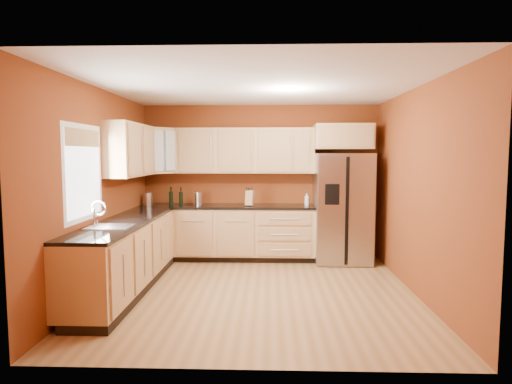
# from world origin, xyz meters

# --- Properties ---
(floor) EXTENTS (4.00, 4.00, 0.00)m
(floor) POSITION_xyz_m (0.00, 0.00, 0.00)
(floor) COLOR olive
(floor) RESTS_ON ground
(ceiling) EXTENTS (4.00, 4.00, 0.00)m
(ceiling) POSITION_xyz_m (0.00, 0.00, 2.60)
(ceiling) COLOR silver
(ceiling) RESTS_ON wall_back
(wall_back) EXTENTS (4.00, 0.04, 2.60)m
(wall_back) POSITION_xyz_m (0.00, 2.00, 1.30)
(wall_back) COLOR maroon
(wall_back) RESTS_ON floor
(wall_front) EXTENTS (4.00, 0.04, 2.60)m
(wall_front) POSITION_xyz_m (0.00, -2.00, 1.30)
(wall_front) COLOR maroon
(wall_front) RESTS_ON floor
(wall_left) EXTENTS (0.04, 4.00, 2.60)m
(wall_left) POSITION_xyz_m (-2.00, 0.00, 1.30)
(wall_left) COLOR maroon
(wall_left) RESTS_ON floor
(wall_right) EXTENTS (0.04, 4.00, 2.60)m
(wall_right) POSITION_xyz_m (2.00, 0.00, 1.30)
(wall_right) COLOR maroon
(wall_right) RESTS_ON floor
(base_cabinets_back) EXTENTS (2.90, 0.60, 0.88)m
(base_cabinets_back) POSITION_xyz_m (-0.55, 1.70, 0.44)
(base_cabinets_back) COLOR tan
(base_cabinets_back) RESTS_ON floor
(base_cabinets_left) EXTENTS (0.60, 2.80, 0.88)m
(base_cabinets_left) POSITION_xyz_m (-1.70, 0.00, 0.44)
(base_cabinets_left) COLOR tan
(base_cabinets_left) RESTS_ON floor
(countertop_back) EXTENTS (2.90, 0.62, 0.04)m
(countertop_back) POSITION_xyz_m (-0.55, 1.69, 0.90)
(countertop_back) COLOR black
(countertop_back) RESTS_ON base_cabinets_back
(countertop_left) EXTENTS (0.62, 2.80, 0.04)m
(countertop_left) POSITION_xyz_m (-1.69, 0.00, 0.90)
(countertop_left) COLOR black
(countertop_left) RESTS_ON base_cabinets_left
(upper_cabinets_back) EXTENTS (2.30, 0.33, 0.75)m
(upper_cabinets_back) POSITION_xyz_m (-0.25, 1.83, 1.83)
(upper_cabinets_back) COLOR tan
(upper_cabinets_back) RESTS_ON wall_back
(upper_cabinets_left) EXTENTS (0.33, 1.35, 0.75)m
(upper_cabinets_left) POSITION_xyz_m (-1.83, 0.72, 1.83)
(upper_cabinets_left) COLOR tan
(upper_cabinets_left) RESTS_ON wall_left
(corner_upper_cabinet) EXTENTS (0.67, 0.67, 0.75)m
(corner_upper_cabinet) POSITION_xyz_m (-1.67, 1.67, 1.83)
(corner_upper_cabinet) COLOR tan
(corner_upper_cabinet) RESTS_ON wall_back
(over_fridge_cabinet) EXTENTS (0.92, 0.60, 0.40)m
(over_fridge_cabinet) POSITION_xyz_m (1.35, 1.70, 2.05)
(over_fridge_cabinet) COLOR tan
(over_fridge_cabinet) RESTS_ON wall_back
(refrigerator) EXTENTS (0.90, 0.75, 1.78)m
(refrigerator) POSITION_xyz_m (1.35, 1.62, 0.89)
(refrigerator) COLOR silver
(refrigerator) RESTS_ON floor
(window) EXTENTS (0.03, 0.90, 1.00)m
(window) POSITION_xyz_m (-1.98, -0.50, 1.55)
(window) COLOR white
(window) RESTS_ON wall_left
(sink_faucet) EXTENTS (0.50, 0.42, 0.30)m
(sink_faucet) POSITION_xyz_m (-1.69, -0.50, 1.07)
(sink_faucet) COLOR silver
(sink_faucet) RESTS_ON countertop_left
(canister_left) EXTENTS (0.14, 0.14, 0.21)m
(canister_left) POSITION_xyz_m (-1.85, 1.63, 1.03)
(canister_left) COLOR silver
(canister_left) RESTS_ON countertop_back
(canister_right) EXTENTS (0.16, 0.16, 0.21)m
(canister_right) POSITION_xyz_m (-1.03, 1.74, 1.02)
(canister_right) COLOR silver
(canister_right) RESTS_ON countertop_back
(wine_bottle_a) EXTENTS (0.07, 0.07, 0.30)m
(wine_bottle_a) POSITION_xyz_m (-1.49, 1.73, 1.07)
(wine_bottle_a) COLOR black
(wine_bottle_a) RESTS_ON countertop_back
(wine_bottle_b) EXTENTS (0.08, 0.08, 0.30)m
(wine_bottle_b) POSITION_xyz_m (-1.32, 1.73, 1.07)
(wine_bottle_b) COLOR black
(wine_bottle_b) RESTS_ON countertop_back
(knife_block) EXTENTS (0.14, 0.14, 0.25)m
(knife_block) POSITION_xyz_m (-0.17, 1.64, 1.04)
(knife_block) COLOR #A77B51
(knife_block) RESTS_ON countertop_back
(soap_dispenser) EXTENTS (0.09, 0.09, 0.20)m
(soap_dispenser) POSITION_xyz_m (0.78, 1.73, 1.02)
(soap_dispenser) COLOR white
(soap_dispenser) RESTS_ON countertop_back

